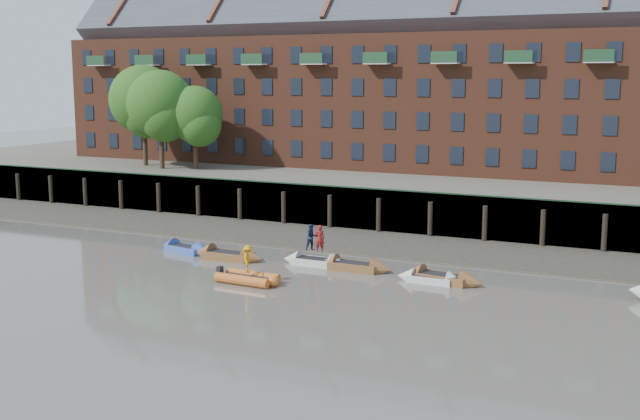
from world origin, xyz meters
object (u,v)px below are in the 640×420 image
Objects in this scene: rowboat_2 at (228,255)px; rib_tender at (250,278)px; rowboat_4 at (354,266)px; rowboat_5 at (431,279)px; person_rib_crew at (248,259)px; rowboat_6 at (442,278)px; rowboat_1 at (186,249)px; person_rower_a at (320,239)px; person_rower_b at (312,237)px; rowboat_3 at (315,262)px.

rib_tender is (4.24, -4.56, 0.03)m from rowboat_2.
rowboat_4 is 1.18× the size of rowboat_5.
rowboat_2 is at bearing 21.78° from person_rib_crew.
rowboat_6 is 1.32× the size of rib_tender.
rowboat_5 is (17.17, -0.69, -0.02)m from rowboat_1.
rowboat_5 is 1.06× the size of rib_tender.
person_rower_a reaches higher than person_rower_b.
rowboat_5 is at bearing 139.70° from person_rower_a.
rowboat_4 is at bearing 170.95° from rowboat_5.
rowboat_1 is 9.43m from rib_tender.
person_rower_b reaches higher than rowboat_1.
rowboat_3 is 1.51m from person_rower_a.
rowboat_6 is 3.19× the size of person_rib_crew.
rowboat_6 is at bearing -5.53° from rowboat_4.
rib_tender is 1.12m from person_rib_crew.
rowboat_1 is 17.74m from rowboat_6.
rowboat_3 is 2.79× the size of person_rib_crew.
person_rower_a reaches higher than rowboat_2.
rowboat_6 is at bearing -52.90° from person_rower_b.
rowboat_2 is 1.31× the size of rib_tender.
rowboat_5 is 0.81× the size of rowboat_6.
rowboat_4 reaches higher than rowboat_1.
person_rower_b is (-3.06, 0.39, 1.45)m from rowboat_4.
rib_tender is at bearing -128.02° from rowboat_4.
person_rib_crew is at bearing 173.25° from rib_tender.
person_rib_crew reaches higher than rowboat_1.
rib_tender is at bearing -105.04° from rowboat_3.
rib_tender is at bearing -21.45° from rowboat_1.
rib_tender is (-4.19, -5.33, 0.04)m from rowboat_4.
person_rower_a is at bearing -65.01° from person_rower_b.
person_rib_crew reaches higher than rib_tender.
rowboat_4 is 5.14m from rowboat_5.
person_rower_a is at bearing 8.91° from rowboat_2.
rowboat_6 reaches higher than rowboat_1.
rib_tender is at bearing -146.35° from rowboat_6.
person_rib_crew is (-1.90, -5.49, -0.31)m from person_rower_a.
person_rib_crew is at bearing -149.05° from person_rower_b.
person_rower_a reaches higher than rib_tender.
rowboat_1 is 2.66× the size of person_rower_a.
person_rib_crew is at bearing -106.29° from rowboat_3.
rowboat_6 reaches higher than rowboat_4.
rowboat_1 is at bearing -30.00° from person_rower_a.
rib_tender is at bearing -147.82° from person_rower_b.
person_rower_b reaches higher than rowboat_2.
rowboat_5 is 2.57× the size of person_rib_crew.
rowboat_1 is 1.19× the size of rib_tender.
rib_tender is (-9.26, -4.45, 0.08)m from rowboat_5.
rowboat_4 is 3.41m from person_rower_b.
rowboat_2 is at bearing -171.39° from rowboat_6.
rowboat_3 is 2.58× the size of person_rower_a.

